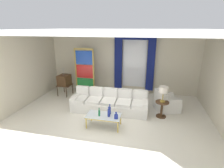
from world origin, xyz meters
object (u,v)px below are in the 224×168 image
at_px(bottle_ruby_flask, 110,110).
at_px(table_lamp_brass, 164,90).
at_px(vintage_tv, 64,80).
at_px(peacock_figurine, 91,92).
at_px(round_side_table, 162,108).
at_px(bottle_blue_decanter, 99,113).
at_px(bottle_crystal_tall, 116,116).
at_px(couch_white_long, 110,103).
at_px(bottle_amber_squat, 109,112).
at_px(armchair_white, 166,103).
at_px(stained_glass_divider, 85,72).
at_px(coffee_table, 104,116).

xyz_separation_m(bottle_ruby_flask, table_lamp_brass, (1.70, 0.96, 0.48)).
distance_m(vintage_tv, peacock_figurine, 1.36).
relative_size(peacock_figurine, round_side_table, 1.01).
height_order(bottle_blue_decanter, bottle_crystal_tall, bottle_blue_decanter).
bearing_deg(bottle_crystal_tall, couch_white_long, 111.56).
bearing_deg(vintage_tv, bottle_amber_squat, -40.15).
distance_m(armchair_white, table_lamp_brass, 0.97).
bearing_deg(peacock_figurine, bottle_amber_squat, -58.62).
height_order(armchair_white, table_lamp_brass, table_lamp_brass).
relative_size(bottle_ruby_flask, armchair_white, 0.33).
xyz_separation_m(couch_white_long, vintage_tv, (-2.48, 1.07, 0.42)).
xyz_separation_m(stained_glass_divider, round_side_table, (3.57, -1.65, -0.70)).
bearing_deg(vintage_tv, table_lamp_brass, -15.01).
xyz_separation_m(bottle_ruby_flask, stained_glass_divider, (-1.87, 2.62, 0.50)).
bearing_deg(armchair_white, stained_glass_divider, 164.25).
xyz_separation_m(couch_white_long, peacock_figurine, (-1.22, 1.19, -0.09)).
bearing_deg(vintage_tv, stained_glass_divider, 28.16).
bearing_deg(stained_glass_divider, armchair_white, -15.75).
bearing_deg(round_side_table, armchair_white, 72.53).
height_order(bottle_crystal_tall, bottle_amber_squat, bottle_amber_squat).
bearing_deg(vintage_tv, round_side_table, -15.01).
relative_size(bottle_crystal_tall, vintage_tv, 0.17).
relative_size(couch_white_long, bottle_blue_decanter, 10.17).
height_order(bottle_blue_decanter, armchair_white, armchair_white).
bearing_deg(bottle_crystal_tall, bottle_blue_decanter, 175.57).
relative_size(bottle_blue_decanter, bottle_crystal_tall, 1.26).
relative_size(couch_white_long, stained_glass_divider, 1.34).
xyz_separation_m(coffee_table, bottle_crystal_tall, (0.44, -0.11, 0.12)).
xyz_separation_m(couch_white_long, armchair_white, (2.15, 0.48, -0.02)).
height_order(armchair_white, round_side_table, armchair_white).
bearing_deg(peacock_figurine, armchair_white, -11.98).
bearing_deg(bottle_blue_decanter, coffee_table, 28.41).
relative_size(bottle_crystal_tall, peacock_figurine, 0.38).
distance_m(coffee_table, round_side_table, 2.17).
xyz_separation_m(stained_glass_divider, table_lamp_brass, (3.57, -1.65, -0.03)).
relative_size(bottle_amber_squat, table_lamp_brass, 0.60).
bearing_deg(bottle_blue_decanter, table_lamp_brass, 29.88).
bearing_deg(coffee_table, bottle_blue_decanter, -151.59).
height_order(bottle_amber_squat, stained_glass_divider, stained_glass_divider).
bearing_deg(coffee_table, armchair_white, 39.09).
bearing_deg(bottle_ruby_flask, peacock_figurine, 123.04).
distance_m(bottle_blue_decanter, table_lamp_brass, 2.37).
xyz_separation_m(bottle_blue_decanter, round_side_table, (2.01, 1.15, -0.17)).
distance_m(coffee_table, peacock_figurine, 2.73).
relative_size(coffee_table, armchair_white, 1.05).
height_order(coffee_table, bottle_blue_decanter, bottle_blue_decanter).
bearing_deg(bottle_blue_decanter, armchair_white, 38.54).
height_order(couch_white_long, table_lamp_brass, table_lamp_brass).
xyz_separation_m(bottle_amber_squat, table_lamp_brass, (1.70, 1.12, 0.48)).
height_order(bottle_amber_squat, vintage_tv, vintage_tv).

